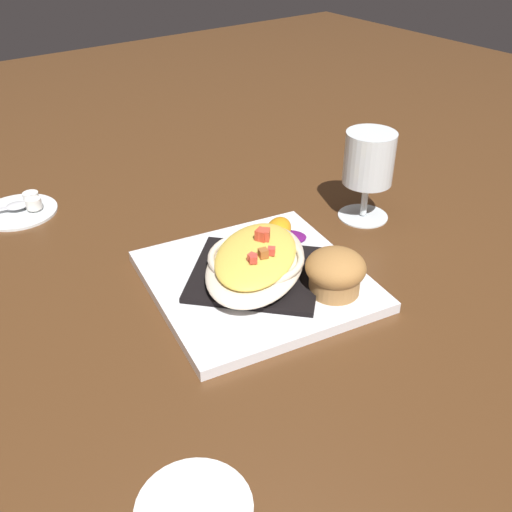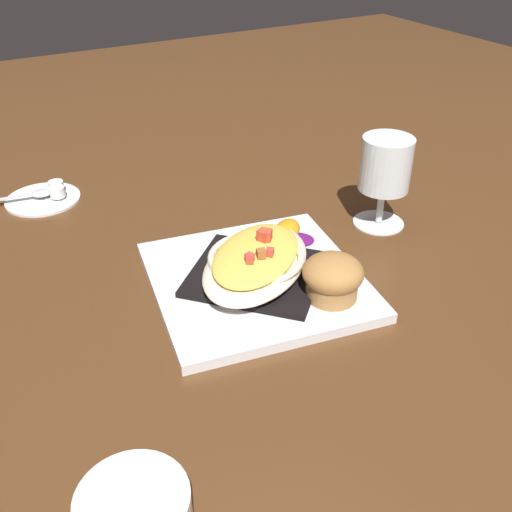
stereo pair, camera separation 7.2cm
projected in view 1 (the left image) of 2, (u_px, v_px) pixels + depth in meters
The scene contains 11 objects.
ground_plane at pixel (256, 285), 0.74m from camera, with size 2.60×2.60×0.00m, color #523119.
square_plate at pixel (256, 280), 0.74m from camera, with size 0.26×0.26×0.01m, color white.
folded_napkin at pixel (256, 274), 0.74m from camera, with size 0.14×0.16×0.01m, color black.
gratin_dish at pixel (256, 260), 0.72m from camera, with size 0.22×0.21×0.05m.
muffin at pixel (335, 272), 0.70m from camera, with size 0.07×0.07×0.05m.
orange_garnish at pixel (280, 231), 0.81m from camera, with size 0.07×0.07×0.03m.
stemmed_glass at pixel (369, 164), 0.85m from camera, with size 0.08×0.08×0.13m.
creamer_saucer at pixel (18, 211), 0.90m from camera, with size 0.12×0.12×0.01m, color white.
spoon at pixel (12, 207), 0.90m from camera, with size 0.10×0.03×0.01m.
creamer_cup_0 at pixel (34, 203), 0.90m from camera, with size 0.02×0.02×0.02m, color silver.
creamer_cup_1 at pixel (31, 197), 0.91m from camera, with size 0.02×0.02×0.02m, color white.
Camera 1 is at (-0.36, -0.49, 0.44)m, focal length 41.10 mm.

